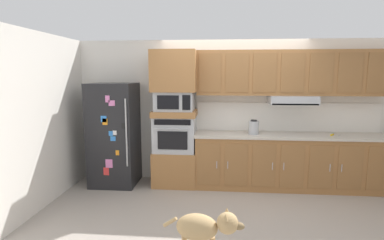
# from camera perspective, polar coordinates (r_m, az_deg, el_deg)

# --- Properties ---
(ground_plane) EXTENTS (9.60, 9.60, 0.00)m
(ground_plane) POSITION_cam_1_polar(r_m,az_deg,el_deg) (4.76, 7.84, -15.15)
(ground_plane) COLOR #9E9389
(back_kitchen_wall) EXTENTS (6.20, 0.12, 2.50)m
(back_kitchen_wall) POSITION_cam_1_polar(r_m,az_deg,el_deg) (5.51, 7.57, 1.62)
(back_kitchen_wall) COLOR silver
(back_kitchen_wall) RESTS_ON ground
(side_panel_left) EXTENTS (0.12, 7.10, 2.50)m
(side_panel_left) POSITION_cam_1_polar(r_m,az_deg,el_deg) (5.10, -25.10, 0.32)
(side_panel_left) COLOR silver
(side_panel_left) RESTS_ON ground
(refrigerator) EXTENTS (0.76, 0.73, 1.76)m
(refrigerator) POSITION_cam_1_polar(r_m,az_deg,el_deg) (5.45, -14.32, -2.60)
(refrigerator) COLOR black
(refrigerator) RESTS_ON ground
(oven_base_cabinet) EXTENTS (0.74, 0.62, 0.60)m
(oven_base_cabinet) POSITION_cam_1_polar(r_m,az_deg,el_deg) (5.41, -3.13, -8.77)
(oven_base_cabinet) COLOR #996638
(oven_base_cabinet) RESTS_ON ground
(built_in_oven) EXTENTS (0.70, 0.62, 0.60)m
(built_in_oven) POSITION_cam_1_polar(r_m,az_deg,el_deg) (5.26, -3.19, -2.52)
(built_in_oven) COLOR #A8AAAF
(built_in_oven) RESTS_ON oven_base_cabinet
(appliance_mid_shelf) EXTENTS (0.74, 0.62, 0.10)m
(appliance_mid_shelf) POSITION_cam_1_polar(r_m,az_deg,el_deg) (5.20, -3.22, 1.27)
(appliance_mid_shelf) COLOR #996638
(appliance_mid_shelf) RESTS_ON built_in_oven
(microwave) EXTENTS (0.64, 0.54, 0.32)m
(microwave) POSITION_cam_1_polar(r_m,az_deg,el_deg) (5.18, -3.24, 3.57)
(microwave) COLOR #A8AAAF
(microwave) RESTS_ON appliance_mid_shelf
(appliance_upper_cabinet) EXTENTS (0.74, 0.62, 0.68)m
(appliance_upper_cabinet) POSITION_cam_1_polar(r_m,az_deg,el_deg) (5.16, -3.28, 9.11)
(appliance_upper_cabinet) COLOR #996638
(appliance_upper_cabinet) RESTS_ON microwave
(lower_cabinet_run) EXTENTS (3.10, 0.63, 0.88)m
(lower_cabinet_run) POSITION_cam_1_polar(r_m,az_deg,el_deg) (5.44, 17.49, -7.52)
(lower_cabinet_run) COLOR #996638
(lower_cabinet_run) RESTS_ON ground
(countertop_slab) EXTENTS (3.14, 0.64, 0.04)m
(countertop_slab) POSITION_cam_1_polar(r_m,az_deg,el_deg) (5.34, 17.70, -2.75)
(countertop_slab) COLOR #BCB2A3
(countertop_slab) RESTS_ON lower_cabinet_run
(backsplash_panel) EXTENTS (3.14, 0.02, 0.50)m
(backsplash_panel) POSITION_cam_1_polar(r_m,az_deg,el_deg) (5.57, 17.19, 0.55)
(backsplash_panel) COLOR white
(backsplash_panel) RESTS_ON countertop_slab
(upper_cabinet_with_hood) EXTENTS (3.10, 0.48, 0.88)m
(upper_cabinet_with_hood) POSITION_cam_1_polar(r_m,az_deg,el_deg) (5.36, 17.93, 8.09)
(upper_cabinet_with_hood) COLOR #996638
(upper_cabinet_with_hood) RESTS_ON backsplash_panel
(screwdriver) EXTENTS (0.17, 0.17, 0.03)m
(screwdriver) POSITION_cam_1_polar(r_m,az_deg,el_deg) (5.47, 24.81, -2.52)
(screwdriver) COLOR yellow
(screwdriver) RESTS_ON countertop_slab
(electric_kettle) EXTENTS (0.17, 0.17, 0.24)m
(electric_kettle) POSITION_cam_1_polar(r_m,az_deg,el_deg) (5.16, 11.45, -1.37)
(electric_kettle) COLOR #A8AAAF
(electric_kettle) RESTS_ON countertop_slab
(dog) EXTENTS (0.81, 0.31, 0.61)m
(dog) POSITION_cam_1_polar(r_m,az_deg,el_deg) (3.18, 2.30, -19.57)
(dog) COLOR tan
(dog) RESTS_ON ground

